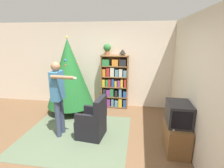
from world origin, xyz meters
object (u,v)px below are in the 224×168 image
Objects in this scene: standing_person at (58,93)px; potted_plant at (107,49)px; bookshelf at (115,83)px; armchair at (93,123)px; christmas_tree at (69,73)px; table_lamp at (123,52)px; television at (179,113)px.

potted_plant reaches higher than standing_person.
bookshelf is 4.97× the size of potted_plant.
standing_person is 2.13m from potted_plant.
christmas_tree is at bearing -135.09° from armchair.
standing_person is 2.30m from table_lamp.
table_lamp reaches higher than bookshelf.
potted_plant reaches higher than armchair.
standing_person is at bearing -123.67° from table_lamp.
bookshelf reaches higher than armchair.
television is 0.35× the size of standing_person.
bookshelf is at bearing 22.87° from christmas_tree.
potted_plant is at bearing 180.00° from table_lamp.
standing_person reaches higher than armchair.
standing_person is 8.33× the size of table_lamp.
television is 2.94× the size of table_lamp.
table_lamp is (0.46, 0.00, -0.09)m from potted_plant.
christmas_tree is at bearing 152.38° from television.
television is at bearing -27.62° from christmas_tree.
christmas_tree is at bearing -152.23° from potted_plant.
bookshelf is 1.84m from armchair.
christmas_tree reaches higher than bookshelf.
potted_plant reaches higher than table_lamp.
television is 2.49m from standing_person.
armchair is (-1.74, 0.19, -0.44)m from television.
potted_plant is (-1.72, 1.96, 1.07)m from television.
television is at bearing -57.17° from table_lamp.
table_lamp is (0.47, 1.77, 1.41)m from armchair.
standing_person is (0.26, -1.28, -0.18)m from christmas_tree.
potted_plant is 0.47m from table_lamp.
potted_plant reaches higher than television.
christmas_tree reaches higher than armchair.
christmas_tree is at bearing -157.13° from bookshelf.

